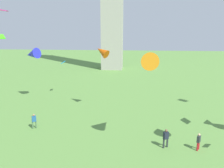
{
  "coord_description": "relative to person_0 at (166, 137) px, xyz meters",
  "views": [
    {
      "loc": [
        -0.48,
        -3.7,
        10.53
      ],
      "look_at": [
        -2.63,
        18.2,
        5.32
      ],
      "focal_mm": 36.35,
      "sensor_mm": 36.0,
      "label": 1
    }
  ],
  "objects": [
    {
      "name": "person_1",
      "position": [
        2.87,
        -0.16,
        -0.12
      ],
      "size": [
        0.43,
        0.48,
        1.6
      ],
      "rotation": [
        0.0,
        0.0,
        1.0
      ],
      "color": "red",
      "rests_on": "ground_plane"
    },
    {
      "name": "kite_flying_8",
      "position": [
        -13.3,
        -1.99,
        11.03
      ],
      "size": [
        1.17,
        1.37,
        0.21
      ],
      "rotation": [
        0.0,
        0.0,
        1.96
      ],
      "color": "#D02E8E"
    },
    {
      "name": "kite_flying_10",
      "position": [
        -14.44,
        16.03,
        4.49
      ],
      "size": [
        0.93,
        1.26,
        0.53
      ],
      "rotation": [
        0.0,
        0.0,
        4.97
      ],
      "color": "#108FCA"
    },
    {
      "name": "kite_flying_0",
      "position": [
        -7.12,
        9.09,
        6.92
      ],
      "size": [
        2.23,
        1.92,
        1.72
      ],
      "rotation": [
        0.0,
        0.0,
        4.21
      ],
      "color": "#C74E07"
    },
    {
      "name": "person_3",
      "position": [
        -13.81,
        2.87,
        -0.08
      ],
      "size": [
        0.5,
        0.45,
        1.67
      ],
      "rotation": [
        0.0,
        0.0,
        3.75
      ],
      "color": "#51754C",
      "rests_on": "ground_plane"
    },
    {
      "name": "person_0",
      "position": [
        0.0,
        0.0,
        0.0
      ],
      "size": [
        0.54,
        0.47,
        1.81
      ],
      "rotation": [
        0.0,
        0.0,
        0.52
      ],
      "color": "#2D3338",
      "rests_on": "ground_plane"
    },
    {
      "name": "kite_flying_7",
      "position": [
        -1.56,
        -0.08,
        6.81
      ],
      "size": [
        1.96,
        2.65,
        1.97
      ],
      "rotation": [
        0.0,
        0.0,
        2.93
      ],
      "color": "orange"
    },
    {
      "name": "kite_flying_11",
      "position": [
        -18.22,
        13.15,
        6.05
      ],
      "size": [
        2.91,
        2.45,
        1.99
      ],
      "rotation": [
        0.0,
        0.0,
        4.29
      ],
      "color": "#282DDA"
    }
  ]
}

